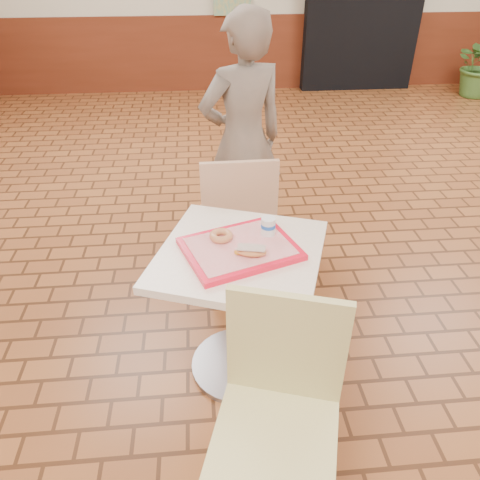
{
  "coord_description": "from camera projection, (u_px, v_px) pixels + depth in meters",
  "views": [
    {
      "loc": [
        -1.13,
        -2.02,
        1.94
      ],
      "look_at": [
        -0.97,
        -0.31,
        0.81
      ],
      "focal_mm": 35.0,
      "sensor_mm": 36.0,
      "label": 1
    }
  ],
  "objects": [
    {
      "name": "room_shell",
      "position": [
        459.0,
        55.0,
        2.0
      ],
      "size": [
        8.01,
        10.01,
        3.01
      ],
      "color": "brown",
      "rests_on": "ground"
    },
    {
      "name": "ring_donut",
      "position": [
        221.0,
        236.0,
        2.11
      ],
      "size": [
        0.14,
        0.14,
        0.03
      ],
      "primitive_type": "torus",
      "rotation": [
        0.0,
        0.0,
        -0.43
      ],
      "color": "#C17446",
      "rests_on": "serving_tray"
    },
    {
      "name": "wainscot_band",
      "position": [
        412.0,
        247.0,
        2.55
      ],
      "size": [
        8.0,
        10.0,
        1.0
      ],
      "color": "#582210",
      "rests_on": "ground"
    },
    {
      "name": "long_john_donut",
      "position": [
        251.0,
        251.0,
        2.0
      ],
      "size": [
        0.15,
        0.09,
        0.04
      ],
      "rotation": [
        0.0,
        0.0,
        -0.22
      ],
      "color": "#C56F39",
      "rests_on": "serving_tray"
    },
    {
      "name": "serving_tray",
      "position": [
        240.0,
        249.0,
        2.08
      ],
      "size": [
        0.48,
        0.37,
        0.03
      ],
      "rotation": [
        0.0,
        0.0,
        0.34
      ],
      "color": "red",
      "rests_on": "main_table"
    },
    {
      "name": "customer",
      "position": [
        243.0,
        142.0,
        3.02
      ],
      "size": [
        0.69,
        0.57,
        1.61
      ],
      "primitive_type": "imported",
      "rotation": [
        0.0,
        0.0,
        3.5
      ],
      "color": "#736559",
      "rests_on": "ground"
    },
    {
      "name": "main_table",
      "position": [
        240.0,
        293.0,
        2.22
      ],
      "size": [
        0.71,
        0.71,
        0.75
      ],
      "rotation": [
        0.0,
        0.0,
        -0.34
      ],
      "color": "beige",
      "rests_on": "ground"
    },
    {
      "name": "chair_main_front",
      "position": [
        279.0,
        404.0,
        1.68
      ],
      "size": [
        0.54,
        0.54,
        0.94
      ],
      "rotation": [
        0.0,
        0.0,
        -0.3
      ],
      "color": "#CFC37C",
      "rests_on": "ground"
    },
    {
      "name": "paper_cup",
      "position": [
        268.0,
        226.0,
        2.13
      ],
      "size": [
        0.07,
        0.07,
        0.08
      ],
      "rotation": [
        0.0,
        0.0,
        0.34
      ],
      "color": "silver",
      "rests_on": "serving_tray"
    },
    {
      "name": "corridor_doorway",
      "position": [
        364.0,
        6.0,
        6.37
      ],
      "size": [
        1.6,
        0.22,
        2.2
      ],
      "primitive_type": "cube",
      "color": "black",
      "rests_on": "ground"
    },
    {
      "name": "chair_main_back",
      "position": [
        238.0,
        217.0,
        2.79
      ],
      "size": [
        0.43,
        0.43,
        0.93
      ],
      "rotation": [
        0.0,
        0.0,
        3.16
      ],
      "color": "tan",
      "rests_on": "ground"
    }
  ]
}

